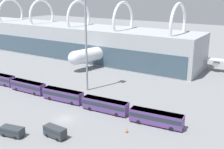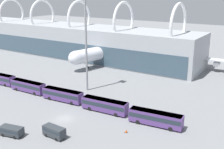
# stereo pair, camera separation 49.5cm
# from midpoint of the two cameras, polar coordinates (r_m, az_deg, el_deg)

# --- Properties ---
(ground_plane) EXTENTS (440.00, 440.00, 0.00)m
(ground_plane) POSITION_cam_midpoint_polar(r_m,az_deg,el_deg) (69.53, -9.67, -8.84)
(ground_plane) COLOR slate
(terminal_building) EXTENTS (159.42, 21.12, 25.78)m
(terminal_building) POSITION_cam_midpoint_polar(r_m,az_deg,el_deg) (147.91, -13.90, 7.56)
(terminal_building) COLOR #9EA3A8
(terminal_building) RESTS_ON ground_plane
(airliner_at_gate_near) EXTENTS (45.63, 42.15, 13.81)m
(airliner_at_gate_near) POSITION_cam_midpoint_polar(r_m,az_deg,el_deg) (118.96, -0.42, 4.85)
(airliner_at_gate_near) COLOR silver
(airliner_at_gate_near) RESTS_ON ground_plane
(shuttle_bus_1) EXTENTS (12.48, 2.91, 3.34)m
(shuttle_bus_1) POSITION_cam_midpoint_polar(r_m,az_deg,el_deg) (88.99, -16.88, -2.23)
(shuttle_bus_1) COLOR #56387A
(shuttle_bus_1) RESTS_ON ground_plane
(shuttle_bus_2) EXTENTS (12.57, 3.45, 3.34)m
(shuttle_bus_2) POSITION_cam_midpoint_polar(r_m,az_deg,el_deg) (79.42, -10.14, -4.03)
(shuttle_bus_2) COLOR #56387A
(shuttle_bus_2) RESTS_ON ground_plane
(shuttle_bus_3) EXTENTS (12.57, 3.41, 3.34)m
(shuttle_bus_3) POSITION_cam_midpoint_polar(r_m,az_deg,el_deg) (71.45, -1.61, -6.16)
(shuttle_bus_3) COLOR #56387A
(shuttle_bus_3) RESTS_ON ground_plane
(shuttle_bus_4) EXTENTS (12.61, 3.80, 3.34)m
(shuttle_bus_4) POSITION_cam_midpoint_polar(r_m,az_deg,el_deg) (65.37, 8.77, -8.62)
(shuttle_bus_4) COLOR #56387A
(shuttle_bus_4) RESTS_ON ground_plane
(service_van_foreground) EXTENTS (5.18, 2.22, 2.37)m
(service_van_foreground) POSITION_cam_midpoint_polar(r_m,az_deg,el_deg) (61.18, -11.74, -11.23)
(service_van_foreground) COLOR #2D3338
(service_van_foreground) RESTS_ON ground_plane
(service_van_crossing) EXTENTS (5.40, 3.18, 2.01)m
(service_van_crossing) POSITION_cam_midpoint_polar(r_m,az_deg,el_deg) (64.25, -19.84, -10.70)
(service_van_crossing) COLOR #2D3338
(service_van_crossing) RESTS_ON ground_plane
(floodlight_mast) EXTENTS (2.16, 2.16, 30.34)m
(floodlight_mast) POSITION_cam_midpoint_polar(r_m,az_deg,el_deg) (83.47, -5.50, 8.33)
(floodlight_mast) COLOR gray
(floodlight_mast) RESTS_ON ground_plane
(lane_stripe_1) EXTENTS (10.26, 4.21, 0.01)m
(lane_stripe_1) POSITION_cam_midpoint_polar(r_m,az_deg,el_deg) (86.76, -10.95, -3.65)
(lane_stripe_1) COLOR yellow
(lane_stripe_1) RESTS_ON ground_plane
(lane_stripe_2) EXTENTS (10.10, 1.41, 0.01)m
(lane_stripe_2) POSITION_cam_midpoint_polar(r_m,az_deg,el_deg) (68.04, 9.75, -9.44)
(lane_stripe_2) COLOR yellow
(lane_stripe_2) RESTS_ON ground_plane
(traffic_cone_0) EXTENTS (0.64, 0.64, 0.82)m
(traffic_cone_0) POSITION_cam_midpoint_polar(r_m,az_deg,el_deg) (62.40, 2.83, -11.32)
(traffic_cone_0) COLOR black
(traffic_cone_0) RESTS_ON ground_plane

